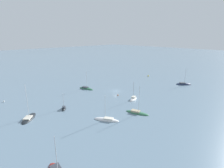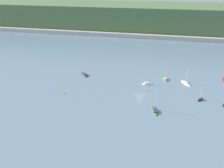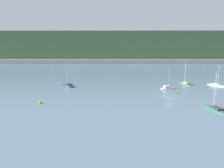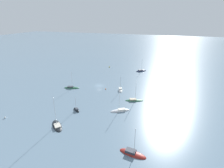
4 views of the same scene
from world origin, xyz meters
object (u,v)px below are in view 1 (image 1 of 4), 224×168
object	(u,v)px
sailboat_3	(133,99)
sailboat_6	(64,109)
sailboat_4	(137,113)
sailboat_2	(107,120)
sailboat_0	(86,89)
mooring_buoy_0	(148,76)
sailboat_5	(29,118)
sailboat_7	(183,84)
mooring_buoy_2	(4,101)
mooring_buoy_1	(118,95)

from	to	relation	value
sailboat_3	sailboat_6	size ratio (longest dim) A/B	1.31
sailboat_4	sailboat_2	bearing A→B (deg)	-126.25
sailboat_4	sailboat_6	world-z (taller)	sailboat_4
sailboat_0	mooring_buoy_0	distance (m)	46.80
sailboat_2	sailboat_5	distance (m)	25.94
sailboat_6	sailboat_7	world-z (taller)	sailboat_7
sailboat_0	mooring_buoy_2	distance (m)	36.39
mooring_buoy_1	sailboat_3	bearing A→B (deg)	98.29
sailboat_7	mooring_buoy_1	bearing A→B (deg)	-148.34
sailboat_2	sailboat_4	distance (m)	11.86
sailboat_5	sailboat_7	size ratio (longest dim) A/B	1.21
sailboat_3	mooring_buoy_2	xyz separation A→B (m)	(40.66, -35.56, 0.20)
sailboat_6	mooring_buoy_1	world-z (taller)	sailboat_6
sailboat_6	mooring_buoy_2	xyz separation A→B (m)	(14.28, -23.57, 0.21)
sailboat_6	mooring_buoy_1	bearing A→B (deg)	-63.07
sailboat_2	mooring_buoy_2	size ratio (longest dim) A/B	14.78
sailboat_6	sailboat_4	bearing A→B (deg)	-106.26
mooring_buoy_0	mooring_buoy_1	distance (m)	43.99
sailboat_6	mooring_buoy_2	size ratio (longest dim) A/B	10.94
sailboat_0	mooring_buoy_1	size ratio (longest dim) A/B	18.02
sailboat_2	sailboat_7	xyz separation A→B (m)	(-59.32, -1.13, 0.00)
sailboat_3	sailboat_0	bearing A→B (deg)	-98.23
sailboat_2	sailboat_6	size ratio (longest dim) A/B	1.35
sailboat_0	mooring_buoy_2	xyz separation A→B (m)	(35.29, -8.87, 0.22)
sailboat_0	sailboat_5	xyz separation A→B (m)	(33.35, 13.66, -0.01)
sailboat_7	mooring_buoy_1	xyz separation A→B (m)	(39.59, -12.74, 0.20)
mooring_buoy_2	sailboat_5	bearing A→B (deg)	94.93
sailboat_3	sailboat_4	size ratio (longest dim) A/B	0.84
sailboat_0	sailboat_3	distance (m)	27.23
mooring_buoy_2	sailboat_0	bearing A→B (deg)	165.90
sailboat_4	sailboat_7	world-z (taller)	sailboat_4
mooring_buoy_0	sailboat_6	bearing A→B (deg)	7.21
sailboat_0	sailboat_3	world-z (taller)	sailboat_0
sailboat_0	sailboat_2	world-z (taller)	sailboat_0
sailboat_4	mooring_buoy_0	distance (m)	58.86
sailboat_3	sailboat_7	distance (m)	38.70
sailboat_3	sailboat_4	bearing A→B (deg)	25.00
sailboat_0	sailboat_7	size ratio (longest dim) A/B	0.99
sailboat_5	mooring_buoy_1	xyz separation A→B (m)	(-37.54, 4.97, 0.20)
sailboat_3	mooring_buoy_0	world-z (taller)	sailboat_3
sailboat_7	mooring_buoy_1	world-z (taller)	sailboat_7
sailboat_3	sailboat_7	bearing A→B (deg)	153.46
sailboat_0	sailboat_3	size ratio (longest dim) A/B	1.12
sailboat_2	mooring_buoy_2	world-z (taller)	sailboat_2
sailboat_4	sailboat_0	bearing A→B (deg)	155.16
sailboat_6	mooring_buoy_0	distance (m)	67.93
sailboat_0	sailboat_6	world-z (taller)	sailboat_0
mooring_buoy_0	mooring_buoy_1	xyz separation A→B (m)	(42.19, 12.45, -0.11)
sailboat_6	sailboat_7	bearing A→B (deg)	-68.65
sailboat_6	mooring_buoy_0	world-z (taller)	sailboat_6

